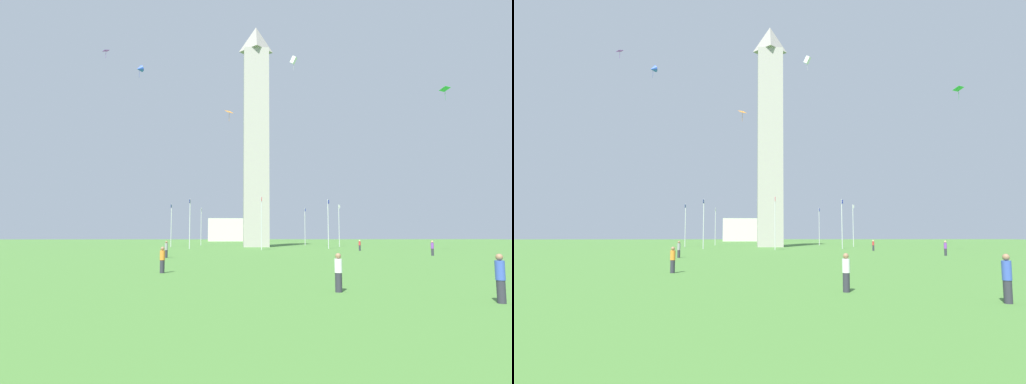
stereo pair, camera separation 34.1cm
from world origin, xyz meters
TOP-DOWN VIEW (x-y plane):
  - ground_plane at (0.00, 0.00)m, footprint 260.00×260.00m
  - obelisk_monument at (0.00, 0.00)m, footprint 4.94×4.94m
  - flagpole_n at (16.55, 0.00)m, footprint 1.12×0.14m
  - flagpole_ne at (11.72, 11.66)m, footprint 1.12×0.14m
  - flagpole_e at (0.06, 16.49)m, footprint 1.12×0.14m
  - flagpole_se at (-11.60, 11.66)m, footprint 1.12×0.14m
  - flagpole_s at (-16.43, 0.00)m, footprint 1.12×0.14m
  - flagpole_sw at (-11.60, -11.66)m, footprint 1.12×0.14m
  - flagpole_w at (0.06, -16.49)m, footprint 1.12×0.14m
  - flagpole_nw at (11.72, -11.66)m, footprint 1.12×0.14m
  - person_blue_shirt at (66.91, 5.17)m, footprint 0.32×0.32m
  - person_orange_shirt at (54.74, -8.71)m, footprint 0.32×0.32m
  - person_gray_shirt at (37.61, -11.25)m, footprint 0.32×0.32m
  - person_red_shirt at (20.12, 14.42)m, footprint 0.32×0.32m
  - person_purple_shirt at (34.74, 18.38)m, footprint 0.32×0.32m
  - person_white_shirt at (63.83, 0.18)m, footprint 0.32×0.32m
  - kite_purple_diamond at (13.95, -25.75)m, footprint 1.27×1.27m
  - kite_orange_diamond at (25.68, -5.03)m, footprint 1.23×1.26m
  - kite_blue_delta at (18.13, -19.18)m, footprint 1.58×1.58m
  - kite_green_diamond at (28.30, 24.20)m, footprint 1.45×1.46m
  - kite_white_box at (12.58, 5.89)m, footprint 1.19×1.35m
  - distant_building at (-76.56, -5.50)m, footprint 25.55×15.88m

SIDE VIEW (x-z plane):
  - ground_plane at x=0.00m, z-range 0.00..0.00m
  - person_red_shirt at x=20.12m, z-range -0.01..1.59m
  - person_white_shirt at x=63.83m, z-range -0.01..1.61m
  - person_orange_shirt at x=54.74m, z-range -0.01..1.64m
  - person_purple_shirt at x=34.74m, z-range -0.01..1.70m
  - person_blue_shirt at x=66.91m, z-range -0.01..1.72m
  - person_gray_shirt at x=37.61m, z-range -0.01..1.73m
  - distant_building at x=-76.56m, z-range 0.00..8.07m
  - flagpole_n at x=16.55m, z-range 0.39..8.75m
  - flagpole_ne at x=11.72m, z-range 0.39..8.75m
  - flagpole_e at x=0.06m, z-range 0.39..8.75m
  - flagpole_se at x=-11.60m, z-range 0.39..8.75m
  - flagpole_s at x=-16.43m, z-range 0.39..8.75m
  - flagpole_sw at x=-11.60m, z-range 0.39..8.75m
  - flagpole_w at x=0.06m, z-range 0.39..8.75m
  - flagpole_nw at x=11.72m, z-range 0.39..8.75m
  - kite_orange_diamond at x=25.68m, z-range 18.35..19.93m
  - kite_green_diamond at x=28.30m, z-range 21.13..22.86m
  - obelisk_monument at x=0.00m, z-range 0.00..44.93m
  - kite_blue_delta at x=18.13m, z-range 27.12..29.18m
  - kite_white_box at x=12.58m, z-range 31.28..33.85m
  - kite_purple_diamond at x=13.95m, z-range 32.12..33.55m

